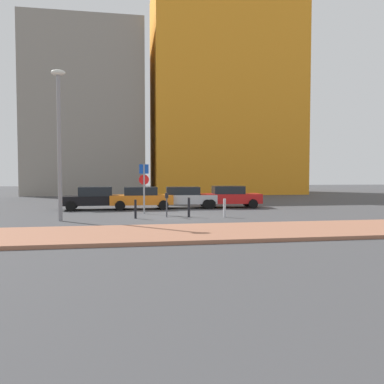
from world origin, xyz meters
name	(u,v)px	position (x,y,z in m)	size (l,w,h in m)	color
ground_plane	(174,216)	(0.00, 0.00, 0.00)	(120.00, 120.00, 0.00)	#424244
sidewalk_brick	(194,233)	(0.00, -6.53, 0.07)	(40.00, 4.32, 0.14)	#9E664C
parked_car_black	(96,198)	(-4.65, 4.79, 0.78)	(4.60, 2.11, 1.52)	black
parked_car_orange	(141,197)	(-1.70, 4.75, 0.78)	(4.17, 2.08, 1.49)	orange
parked_car_silver	(184,197)	(1.26, 5.03, 0.78)	(4.51, 2.15, 1.48)	#B7BABF
parked_car_red	(229,196)	(4.48, 4.89, 0.79)	(4.41, 2.23, 1.53)	red
parking_sign_post	(144,182)	(-1.62, 1.59, 1.86)	(0.60, 0.10, 2.96)	gray
parking_meter	(167,201)	(-0.47, -0.41, 0.86)	(0.18, 0.14, 1.32)	#4C4C51
street_lamp	(59,133)	(-5.88, -1.27, 4.37)	(0.70, 0.36, 7.49)	gray
traffic_bollard_near	(189,207)	(0.74, -0.52, 0.53)	(0.13, 0.13, 1.07)	black
traffic_bollard_mid	(225,208)	(2.63, -0.98, 0.51)	(0.15, 0.15, 1.02)	#B7B7BC
traffic_bollard_far	(135,209)	(-2.16, -0.79, 0.50)	(0.13, 0.13, 1.00)	black
building_colorful_midrise	(223,92)	(9.34, 26.22, 12.79)	(17.74, 12.07, 25.58)	orange
building_under_construction	(89,114)	(-7.36, 27.69, 9.85)	(13.31, 12.66, 19.69)	gray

